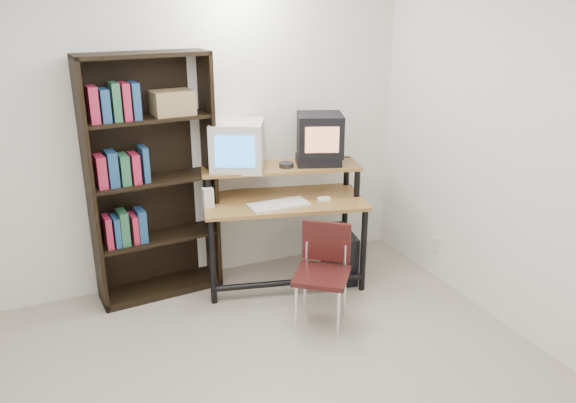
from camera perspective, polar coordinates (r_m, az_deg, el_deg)
name	(u,v)px	position (r m, az deg, el deg)	size (l,w,h in m)	color
back_wall	(174,130)	(4.56, -11.50, 7.18)	(4.00, 0.01, 2.60)	white
right_wall	(568,166)	(3.88, 26.55, 3.25)	(0.01, 4.00, 2.60)	white
computer_desk	(283,202)	(4.61, -0.51, -0.10)	(1.41, 0.93, 0.98)	olive
crt_monitor	(238,145)	(4.54, -5.15, 5.69)	(0.54, 0.54, 0.39)	beige
vcr	(318,161)	(4.66, 3.08, 4.15)	(0.36, 0.26, 0.08)	black
crt_tv	(320,135)	(4.65, 3.25, 6.79)	(0.46, 0.46, 0.34)	black
cd_spindle	(286,166)	(4.57, -0.17, 3.66)	(0.12, 0.12, 0.05)	#26262B
keyboard	(279,206)	(4.42, -0.94, -0.43)	(0.47, 0.21, 0.04)	beige
mousepad	(324,203)	(4.54, 3.66, -0.11)	(0.22, 0.18, 0.01)	black
mouse	(324,200)	(4.55, 3.65, 0.20)	(0.10, 0.06, 0.03)	white
desk_speaker	(208,199)	(4.42, -8.14, 0.29)	(0.08, 0.07, 0.17)	beige
pc_tower	(339,254)	(4.86, 5.22, -5.32)	(0.20, 0.45, 0.42)	black
school_chair	(323,265)	(4.10, 3.61, -6.46)	(0.53, 0.53, 0.75)	black
bookshelf	(151,177)	(4.46, -13.79, 2.45)	(0.98, 0.40, 1.92)	black
wall_outlet	(435,244)	(4.97, 14.72, -4.19)	(0.02, 0.08, 0.12)	beige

